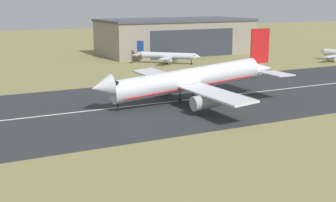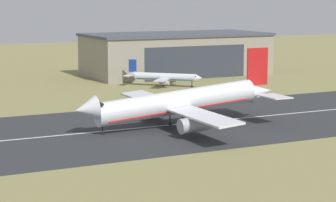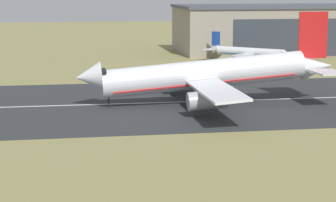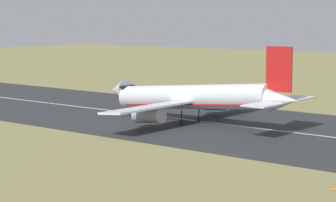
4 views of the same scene
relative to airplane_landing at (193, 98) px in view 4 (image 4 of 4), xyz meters
name	(u,v)px [view 4 (image 4 of 4)]	position (x,y,z in m)	size (l,w,h in m)	color
ground_plane	(45,178)	(11.79, -50.77, -5.42)	(665.86, 665.86, 0.00)	olive
runway_strip	(248,127)	(11.79, 2.98, -5.39)	(425.86, 51.92, 0.06)	#2B2D30
runway_centreline	(248,127)	(11.79, 2.98, -5.36)	(383.28, 0.70, 0.01)	silver
airplane_landing	(193,98)	(0.00, 0.00, 0.00)	(48.00, 48.45, 16.74)	silver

